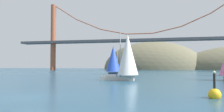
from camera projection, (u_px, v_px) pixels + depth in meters
name	position (u px, v px, depth m)	size (l,w,h in m)	color
ground_plane	(33.00, 97.00, 20.31)	(360.00, 360.00, 0.00)	navy
headland_center	(153.00, 69.00, 150.80)	(66.30, 44.00, 36.98)	#6B664C
suspension_bridge	(139.00, 38.00, 113.56)	(130.10, 6.00, 36.16)	brown
sailboat_white_mainsail	(127.00, 56.00, 42.37)	(7.28, 3.97, 8.90)	#B7B2A8
sailboat_blue_spinnaker	(114.00, 59.00, 71.42)	(8.19, 7.77, 9.24)	navy
channel_buoy	(215.00, 94.00, 19.75)	(1.10, 1.10, 2.64)	gold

